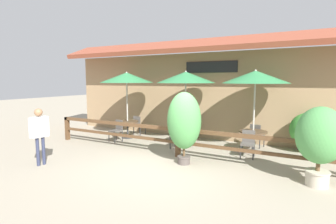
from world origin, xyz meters
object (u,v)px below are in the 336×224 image
at_px(patio_umbrella_near, 127,78).
at_px(dining_table_far, 253,135).
at_px(pedestrian, 39,129).
at_px(dining_table_middle, 185,129).
at_px(potted_plant_entrance_palm, 309,131).
at_px(patio_umbrella_middle, 186,77).
at_px(potted_plant_corner_fern, 320,138).
at_px(chair_far_wallside, 256,134).
at_px(chair_near_wallside, 139,124).
at_px(chair_middle_streetside, 178,135).
at_px(chair_near_streetside, 117,129).
at_px(chair_middle_wallside, 192,128).
at_px(potted_plant_tall_tropical, 184,122).
at_px(dining_table_near, 128,124).
at_px(chair_far_streetside, 248,142).
at_px(patio_umbrella_far, 255,77).

bearing_deg(patio_umbrella_near, dining_table_far, 2.76).
distance_m(patio_umbrella_near, pedestrian, 4.41).
xyz_separation_m(dining_table_middle, potted_plant_entrance_palm, (4.20, 0.82, 0.18)).
xyz_separation_m(patio_umbrella_middle, potted_plant_corner_fern, (4.43, -2.24, -1.43)).
relative_size(chair_far_wallside, potted_plant_entrance_palm, 0.63).
bearing_deg(chair_near_wallside, pedestrian, 95.32).
bearing_deg(chair_middle_streetside, chair_near_streetside, -174.72).
relative_size(patio_umbrella_near, dining_table_far, 3.02).
relative_size(chair_middle_wallside, potted_plant_tall_tropical, 0.41).
height_order(patio_umbrella_near, potted_plant_corner_fern, patio_umbrella_near).
bearing_deg(chair_far_wallside, potted_plant_entrance_palm, -164.21).
relative_size(chair_near_streetside, dining_table_middle, 0.93).
bearing_deg(patio_umbrella_middle, pedestrian, -121.12).
bearing_deg(pedestrian, chair_middle_wallside, -15.55).
bearing_deg(potted_plant_entrance_palm, potted_plant_tall_tropical, -136.26).
xyz_separation_m(chair_near_streetside, potted_plant_tall_tropical, (3.60, -1.32, 0.78)).
height_order(chair_near_streetside, chair_far_wallside, same).
relative_size(chair_near_wallside, potted_plant_entrance_palm, 0.63).
bearing_deg(potted_plant_entrance_palm, chair_near_streetside, -165.53).
xyz_separation_m(chair_far_wallside, potted_plant_tall_tropical, (-1.53, -3.02, 0.78)).
bearing_deg(chair_middle_streetside, dining_table_near, 169.50).
xyz_separation_m(chair_near_streetside, potted_plant_entrance_palm, (6.81, 1.76, 0.28)).
relative_size(chair_middle_streetside, dining_table_far, 0.93).
xyz_separation_m(potted_plant_tall_tropical, potted_plant_entrance_palm, (3.21, 3.08, -0.50)).
bearing_deg(dining_table_middle, chair_far_streetside, -14.71).
bearing_deg(patio_umbrella_middle, chair_far_streetside, -14.71).
bearing_deg(chair_far_streetside, patio_umbrella_middle, 159.98).
height_order(chair_far_wallside, potted_plant_entrance_palm, potted_plant_entrance_palm).
xyz_separation_m(chair_middle_streetside, potted_plant_corner_fern, (4.39, -1.53, 0.65)).
height_order(chair_middle_streetside, pedestrian, pedestrian).
height_order(dining_table_middle, potted_plant_entrance_palm, potted_plant_entrance_palm).
relative_size(dining_table_middle, chair_far_streetside, 1.08).
xyz_separation_m(patio_umbrella_far, chair_far_streetside, (-0.02, -0.71, -2.08)).
xyz_separation_m(chair_middle_streetside, chair_middle_wallside, (-0.08, 1.41, 0.00)).
bearing_deg(potted_plant_entrance_palm, chair_far_streetside, -138.80).
height_order(chair_middle_wallside, potted_plant_corner_fern, potted_plant_corner_fern).
distance_m(chair_near_streetside, chair_middle_streetside, 2.66).
relative_size(chair_middle_wallside, patio_umbrella_far, 0.31).
bearing_deg(patio_umbrella_near, patio_umbrella_middle, 4.23).
height_order(chair_middle_streetside, potted_plant_corner_fern, potted_plant_corner_fern).
bearing_deg(chair_far_streetside, potted_plant_corner_fern, -44.82).
distance_m(dining_table_far, potted_plant_tall_tropical, 2.86).
bearing_deg(potted_plant_entrance_palm, pedestrian, -142.89).
height_order(patio_umbrella_middle, pedestrian, patio_umbrella_middle).
relative_size(dining_table_middle, chair_middle_streetside, 1.08).
bearing_deg(dining_table_middle, potted_plant_entrance_palm, 11.07).
relative_size(chair_middle_wallside, pedestrian, 0.52).
xyz_separation_m(dining_table_middle, potted_plant_tall_tropical, (0.99, -2.25, 0.68)).
distance_m(potted_plant_entrance_palm, pedestrian, 8.57).
relative_size(patio_umbrella_near, chair_near_streetside, 3.26).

